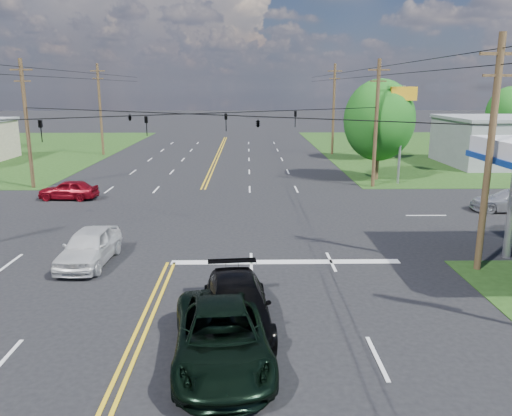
{
  "coord_description": "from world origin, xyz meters",
  "views": [
    {
      "loc": [
        3.36,
        -16.62,
        7.46
      ],
      "look_at": [
        3.74,
        6.0,
        1.97
      ],
      "focal_mm": 35.0,
      "sensor_mm": 36.0,
      "label": 1
    }
  ],
  "objects_px": {
    "pole_right_far": "(334,108)",
    "pole_nw": "(27,123)",
    "pole_left_far": "(100,109)",
    "tree_right_a": "(379,120)",
    "tree_right_b": "(373,119)",
    "tree_far_r": "(510,113)",
    "suv_black": "(237,305)",
    "pole_ne": "(376,122)",
    "pickup_dkgreen": "(222,336)",
    "pole_se": "(490,153)",
    "pickup_white": "(89,246)"
  },
  "relations": [
    {
      "from": "pole_right_far",
      "to": "tree_right_a",
      "type": "bearing_deg",
      "value": -86.42
    },
    {
      "from": "tree_far_r",
      "to": "pickup_white",
      "type": "height_order",
      "value": "tree_far_r"
    },
    {
      "from": "tree_right_a",
      "to": "pickup_dkgreen",
      "type": "distance_m",
      "value": 30.6
    },
    {
      "from": "pole_right_far",
      "to": "suv_black",
      "type": "height_order",
      "value": "pole_right_far"
    },
    {
      "from": "pole_se",
      "to": "tree_right_a",
      "type": "height_order",
      "value": "pole_se"
    },
    {
      "from": "pole_left_far",
      "to": "pole_right_far",
      "type": "distance_m",
      "value": 26.0
    },
    {
      "from": "pickup_dkgreen",
      "to": "suv_black",
      "type": "relative_size",
      "value": 1.1
    },
    {
      "from": "pickup_dkgreen",
      "to": "pickup_white",
      "type": "height_order",
      "value": "pickup_dkgreen"
    },
    {
      "from": "pole_se",
      "to": "suv_black",
      "type": "xyz_separation_m",
      "value": [
        -10.0,
        -4.99,
        -4.18
      ]
    },
    {
      "from": "pickup_dkgreen",
      "to": "tree_far_r",
      "type": "bearing_deg",
      "value": 50.4
    },
    {
      "from": "pole_nw",
      "to": "pickup_dkgreen",
      "type": "relative_size",
      "value": 1.69
    },
    {
      "from": "pole_ne",
      "to": "pickup_white",
      "type": "distance_m",
      "value": 24.05
    },
    {
      "from": "pole_ne",
      "to": "tree_right_b",
      "type": "distance_m",
      "value": 15.42
    },
    {
      "from": "pole_ne",
      "to": "pickup_dkgreen",
      "type": "relative_size",
      "value": 1.69
    },
    {
      "from": "pole_ne",
      "to": "pole_se",
      "type": "bearing_deg",
      "value": -90.0
    },
    {
      "from": "pole_nw",
      "to": "tree_far_r",
      "type": "bearing_deg",
      "value": 24.08
    },
    {
      "from": "tree_far_r",
      "to": "pickup_white",
      "type": "distance_m",
      "value": 53.52
    },
    {
      "from": "pole_nw",
      "to": "tree_right_b",
      "type": "height_order",
      "value": "pole_nw"
    },
    {
      "from": "tree_right_a",
      "to": "tree_far_r",
      "type": "relative_size",
      "value": 1.07
    },
    {
      "from": "pickup_white",
      "to": "pole_nw",
      "type": "bearing_deg",
      "value": 121.71
    },
    {
      "from": "pole_left_far",
      "to": "pickup_white",
      "type": "distance_m",
      "value": 37.49
    },
    {
      "from": "pole_left_far",
      "to": "pole_se",
      "type": "bearing_deg",
      "value": -54.9
    },
    {
      "from": "pole_se",
      "to": "pickup_dkgreen",
      "type": "xyz_separation_m",
      "value": [
        -10.37,
        -7.11,
        -4.13
      ]
    },
    {
      "from": "tree_far_r",
      "to": "pole_ne",
      "type": "bearing_deg",
      "value": -135.0
    },
    {
      "from": "tree_right_a",
      "to": "tree_right_b",
      "type": "height_order",
      "value": "tree_right_a"
    },
    {
      "from": "tree_right_a",
      "to": "suv_black",
      "type": "bearing_deg",
      "value": -112.94
    },
    {
      "from": "tree_right_b",
      "to": "pickup_white",
      "type": "xyz_separation_m",
      "value": [
        -20.0,
        -32.0,
        -3.44
      ]
    },
    {
      "from": "pole_ne",
      "to": "pickup_dkgreen",
      "type": "xyz_separation_m",
      "value": [
        -10.37,
        -25.11,
        -4.13
      ]
    },
    {
      "from": "pole_nw",
      "to": "pickup_white",
      "type": "relative_size",
      "value": 2.09
    },
    {
      "from": "pole_nw",
      "to": "pickup_dkgreen",
      "type": "bearing_deg",
      "value": -58.1
    },
    {
      "from": "pickup_dkgreen",
      "to": "pickup_white",
      "type": "relative_size",
      "value": 1.24
    },
    {
      "from": "pole_left_far",
      "to": "tree_right_b",
      "type": "height_order",
      "value": "pole_left_far"
    },
    {
      "from": "pickup_white",
      "to": "pole_ne",
      "type": "bearing_deg",
      "value": 48.37
    },
    {
      "from": "pole_left_far",
      "to": "tree_right_a",
      "type": "xyz_separation_m",
      "value": [
        27.0,
        -16.0,
        -0.3
      ]
    },
    {
      "from": "pole_nw",
      "to": "pole_ne",
      "type": "xyz_separation_m",
      "value": [
        26.0,
        0.0,
        0.0
      ]
    },
    {
      "from": "tree_right_b",
      "to": "tree_right_a",
      "type": "bearing_deg",
      "value": -101.77
    },
    {
      "from": "tree_right_b",
      "to": "pole_ne",
      "type": "bearing_deg",
      "value": -103.13
    },
    {
      "from": "tree_far_r",
      "to": "suv_black",
      "type": "height_order",
      "value": "tree_far_r"
    },
    {
      "from": "pole_se",
      "to": "tree_far_r",
      "type": "distance_m",
      "value": 44.3
    },
    {
      "from": "tree_far_r",
      "to": "suv_black",
      "type": "distance_m",
      "value": 53.95
    },
    {
      "from": "pole_nw",
      "to": "tree_far_r",
      "type": "xyz_separation_m",
      "value": [
        47.0,
        21.0,
        -0.37
      ]
    },
    {
      "from": "pole_se",
      "to": "pole_ne",
      "type": "relative_size",
      "value": 1.0
    },
    {
      "from": "pole_se",
      "to": "suv_black",
      "type": "bearing_deg",
      "value": -153.5
    },
    {
      "from": "pickup_white",
      "to": "suv_black",
      "type": "bearing_deg",
      "value": -40.13
    },
    {
      "from": "tree_right_a",
      "to": "tree_right_b",
      "type": "bearing_deg",
      "value": 78.23
    },
    {
      "from": "pole_right_far",
      "to": "pole_nw",
      "type": "bearing_deg",
      "value": -143.84
    },
    {
      "from": "pole_left_far",
      "to": "tree_far_r",
      "type": "xyz_separation_m",
      "value": [
        47.0,
        2.0,
        -0.62
      ]
    },
    {
      "from": "pole_left_far",
      "to": "pickup_dkgreen",
      "type": "bearing_deg",
      "value": -70.49
    },
    {
      "from": "pole_se",
      "to": "pole_right_far",
      "type": "height_order",
      "value": "pole_right_far"
    },
    {
      "from": "pole_right_far",
      "to": "tree_right_a",
      "type": "height_order",
      "value": "pole_right_far"
    }
  ]
}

